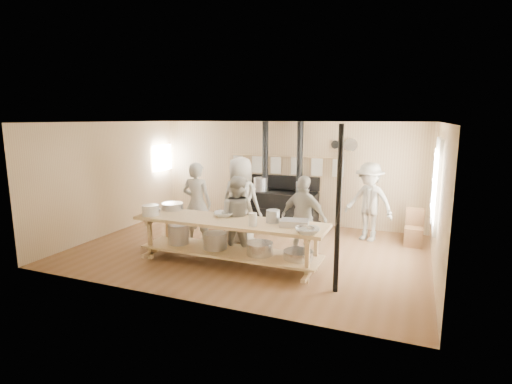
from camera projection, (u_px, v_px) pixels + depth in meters
The scene contains 24 objects.
ground at pixel (249, 250), 8.25m from camera, with size 7.00×7.00×0.00m, color brown.
room_shell at pixel (248, 172), 7.95m from camera, with size 7.00×7.00×7.00m.
window_right at pixel (437, 184), 7.25m from camera, with size 0.09×1.50×1.65m.
left_opening at pixel (162, 158), 11.05m from camera, with size 0.00×0.90×0.90m.
stove at pixel (281, 205), 10.09m from camera, with size 1.90×0.75×2.60m.
towel_rail at pixel (285, 163), 10.15m from camera, with size 3.00×0.04×0.47m.
back_wall_shelf at pixel (344, 147), 9.57m from camera, with size 0.63×0.14×0.32m.
prep_table at pixel (229, 237), 7.34m from camera, with size 3.60×0.90×0.85m.
support_post at pixel (338, 211), 6.03m from camera, with size 0.08×0.08×2.60m, color black.
cook_far_left at pixel (197, 204), 8.49m from camera, with size 0.65×0.43×1.78m, color #9D998B.
cook_left at pixel (237, 217), 7.69m from camera, with size 0.78×0.61×1.60m, color #9D998B.
cook_center at pixel (241, 201), 8.51m from camera, with size 0.92×0.60×1.88m, color #9D998B.
cook_right at pixel (304, 219), 7.48m from camera, with size 0.96×0.40×1.64m, color #9D998B.
cook_by_window at pixel (369, 202), 8.75m from camera, with size 1.12×0.65×1.74m, color #9D998B.
chair at pixel (414, 235), 8.47m from camera, with size 0.38×0.38×0.80m.
bowl_white_a at pixel (224, 214), 7.51m from camera, with size 0.37×0.37×0.09m, color white.
bowl_steel_a at pixel (152, 212), 7.66m from camera, with size 0.31×0.31×0.10m, color silver.
bowl_white_b at pixel (307, 231), 6.40m from camera, with size 0.40×0.40×0.10m, color white.
bowl_steel_b at pixel (305, 231), 6.41m from camera, with size 0.31×0.31×0.10m, color silver.
roasting_pan at pixel (294, 223), 6.86m from camera, with size 0.48×0.32×0.11m, color #B2B2B7.
mixing_bowl_large at pixel (173, 206), 8.09m from camera, with size 0.43×0.43×0.14m, color silver.
bucket_galv at pixel (273, 216), 7.08m from camera, with size 0.25×0.25×0.23m, color gray.
deep_bowl_enamel at pixel (151, 210), 7.61m from camera, with size 0.32×0.32×0.20m, color white.
pitcher at pixel (253, 219), 6.85m from camera, with size 0.15×0.15×0.23m, color white.
Camera 1 is at (3.09, -7.27, 2.68)m, focal length 28.00 mm.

